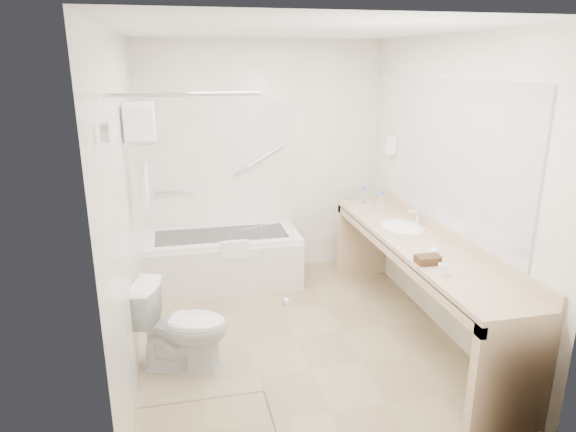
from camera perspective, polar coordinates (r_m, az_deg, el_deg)
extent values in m
plane|color=#98845E|center=(4.56, 0.84, -13.20)|extent=(3.20, 3.20, 0.00)
cube|color=silver|center=(3.95, 1.01, 19.97)|extent=(2.60, 3.20, 0.10)
cube|color=white|center=(5.61, -2.90, 6.26)|extent=(2.60, 0.10, 2.50)
cube|color=white|center=(2.63, 9.08, -6.66)|extent=(2.60, 0.10, 2.50)
cube|color=white|center=(3.99, -17.55, 1.01)|extent=(0.10, 3.20, 2.50)
cube|color=white|center=(4.55, 17.07, 2.97)|extent=(0.10, 3.20, 2.50)
cube|color=white|center=(5.49, -7.30, -4.73)|extent=(1.60, 0.70, 0.55)
cube|color=beige|center=(5.17, -6.90, -6.45)|extent=(1.60, 0.02, 0.50)
cube|color=white|center=(5.09, -5.89, -3.74)|extent=(0.28, 0.06, 0.18)
cylinder|color=silver|center=(5.56, -12.49, 2.60)|extent=(0.40, 0.03, 0.03)
cylinder|color=silver|center=(5.56, -3.34, 6.16)|extent=(0.53, 0.03, 0.33)
cube|color=silver|center=(3.37, -10.50, -4.98)|extent=(0.90, 0.01, 2.10)
cube|color=silver|center=(3.00, -1.45, -7.51)|extent=(0.02, 0.90, 2.10)
cylinder|color=silver|center=(3.14, -11.55, 13.09)|extent=(0.90, 0.02, 0.02)
sphere|color=silver|center=(2.90, -0.27, -9.57)|extent=(0.05, 0.05, 0.05)
cylinder|color=silver|center=(2.73, -19.63, 8.72)|extent=(0.04, 0.10, 0.10)
cube|color=silver|center=(4.23, -15.98, 8.27)|extent=(0.24, 0.55, 0.02)
cylinder|color=silver|center=(4.27, -15.74, 5.36)|extent=(0.02, 0.55, 0.02)
cube|color=white|center=(4.30, -15.57, 3.27)|extent=(0.03, 0.42, 0.32)
cube|color=white|center=(4.23, -16.04, 9.02)|extent=(0.22, 0.40, 0.08)
cube|color=white|center=(4.22, -16.13, 10.18)|extent=(0.22, 0.40, 0.08)
cube|color=white|center=(4.21, -16.23, 11.34)|extent=(0.22, 0.40, 0.08)
cube|color=tan|center=(4.42, 14.41, -3.00)|extent=(0.55, 2.70, 0.05)
cube|color=tan|center=(4.51, 17.44, -1.81)|extent=(0.03, 2.70, 0.10)
cube|color=tan|center=(4.33, 11.34, -3.97)|extent=(0.04, 2.70, 0.08)
cube|color=tan|center=(3.61, 23.53, -16.29)|extent=(0.55, 0.08, 0.80)
cube|color=tan|center=(5.69, 8.24, -2.64)|extent=(0.55, 0.08, 0.80)
ellipsoid|color=white|center=(4.77, 12.60, -1.43)|extent=(0.40, 0.52, 0.14)
cylinder|color=silver|center=(4.80, 14.26, -0.06)|extent=(0.03, 0.03, 0.14)
cube|color=silver|center=(4.36, 18.25, 6.31)|extent=(0.02, 2.00, 1.20)
cube|color=white|center=(5.41, 11.37, 7.70)|extent=(0.08, 0.10, 0.18)
imported|color=white|center=(4.08, -11.67, -11.92)|extent=(0.79, 0.57, 0.69)
cube|color=#402B17|center=(3.94, 15.31, -4.70)|extent=(0.18, 0.12, 0.06)
imported|color=white|center=(3.76, 16.77, -5.91)|extent=(0.10, 0.13, 0.06)
imported|color=white|center=(4.09, 15.95, -3.79)|extent=(0.10, 0.11, 0.08)
cylinder|color=silver|center=(5.14, 10.34, 1.44)|extent=(0.06, 0.06, 0.18)
cylinder|color=blue|center=(5.11, 10.40, 2.57)|extent=(0.03, 0.03, 0.03)
cylinder|color=silver|center=(5.43, 8.47, 2.23)|extent=(0.05, 0.05, 0.15)
cylinder|color=blue|center=(5.41, 8.51, 3.12)|extent=(0.03, 0.03, 0.02)
cylinder|color=silver|center=(5.42, 8.50, 2.16)|extent=(0.05, 0.05, 0.14)
cylinder|color=blue|center=(5.40, 8.54, 3.01)|extent=(0.03, 0.03, 0.02)
cylinder|color=silver|center=(5.11, 8.81, 0.87)|extent=(0.09, 0.09, 0.08)
cylinder|color=silver|center=(5.40, 8.10, 1.76)|extent=(0.08, 0.08, 0.08)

